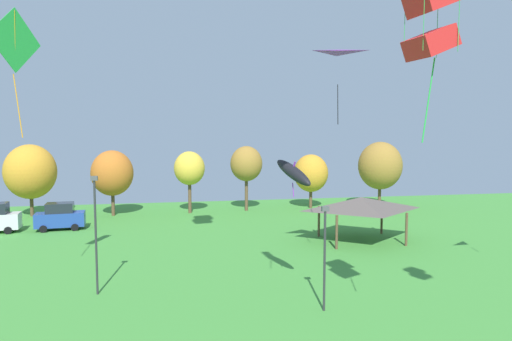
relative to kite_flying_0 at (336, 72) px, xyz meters
name	(u,v)px	position (x,y,z in m)	size (l,w,h in m)	color
kite_flying_0	(336,72)	(0.00, 0.00, 0.00)	(2.65, 2.09, 3.31)	purple
kite_flying_1	(15,44)	(-17.57, -0.86, 0.91)	(1.70, 2.85, 6.62)	green
kite_flying_6	(293,172)	(-3.47, -3.20, -5.73)	(1.77, 3.01, 2.13)	black
kite_flying_7	(431,22)	(-0.61, -11.24, 0.32)	(1.75, 1.59, 5.66)	red
parked_car_second_from_left	(60,217)	(-19.91, 16.82, -11.26)	(4.35, 2.29, 2.46)	#234299
park_pavilion	(361,203)	(5.20, 7.98, -9.39)	(7.38, 5.55, 3.60)	brown
light_post_0	(96,228)	(-13.90, -0.97, -8.81)	(0.36, 0.20, 6.51)	#2D2D33
light_post_1	(325,251)	(-2.42, -5.37, -9.45)	(0.36, 0.20, 5.26)	#2D2D33
treeline_tree_1	(30,172)	(-24.46, 24.36, -7.77)	(5.19, 5.19, 7.56)	brown
treeline_tree_2	(112,173)	(-16.10, 23.24, -7.95)	(4.36, 4.36, 6.93)	brown
treeline_tree_3	(189,169)	(-8.04, 23.36, -7.59)	(3.33, 3.33, 6.74)	brown
treeline_tree_4	(246,164)	(-1.71, 23.78, -7.20)	(3.58, 3.58, 7.27)	brown
treeline_tree_5	(311,173)	(5.92, 24.13, -8.41)	(3.96, 3.96, 6.25)	brown
treeline_tree_6	(380,166)	(13.80, 22.73, -7.53)	(5.02, 5.02, 7.71)	brown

